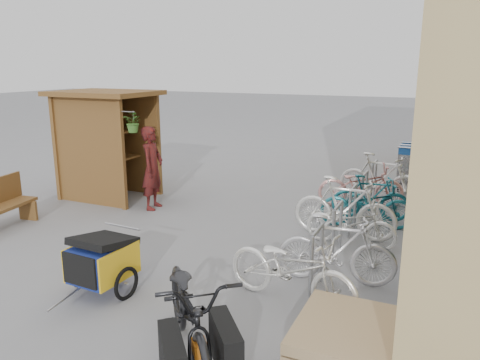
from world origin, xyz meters
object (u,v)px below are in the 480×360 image
at_px(cargo_bike, 190,315).
at_px(bike_7, 380,179).
at_px(bike_0, 291,268).
at_px(bike_6, 361,185).
at_px(bike_1, 336,250).
at_px(bike_3, 345,208).
at_px(bike_5, 371,198).
at_px(child_trailer, 102,259).
at_px(kiosk, 103,129).
at_px(bike_2, 351,223).
at_px(bike_4, 367,204).
at_px(person_kiosk, 152,168).
at_px(shopping_carts, 413,160).
at_px(pallet_stack, 346,342).

distance_m(cargo_bike, bike_7, 6.69).
bearing_deg(cargo_bike, bike_7, 42.62).
relative_size(bike_0, bike_6, 1.03).
bearing_deg(bike_0, bike_1, -12.60).
distance_m(bike_1, bike_3, 1.82).
height_order(cargo_bike, bike_0, cargo_bike).
height_order(bike_1, bike_5, bike_1).
bearing_deg(child_trailer, bike_1, 32.49).
height_order(kiosk, bike_6, kiosk).
bearing_deg(bike_2, bike_5, 0.07).
distance_m(bike_1, bike_2, 1.46).
relative_size(bike_1, bike_7, 0.89).
height_order(child_trailer, bike_5, bike_5).
height_order(bike_4, bike_5, bike_5).
xyz_separation_m(kiosk, bike_1, (5.77, -2.17, -1.06)).
xyz_separation_m(kiosk, child_trailer, (3.02, -3.71, -1.09)).
xyz_separation_m(child_trailer, bike_6, (2.41, 5.32, 0.01)).
bearing_deg(bike_6, child_trailer, 137.41).
height_order(bike_4, bike_6, bike_6).
distance_m(bike_2, bike_4, 1.04).
relative_size(child_trailer, bike_1, 0.88).
bearing_deg(cargo_bike, bike_3, 41.78).
distance_m(child_trailer, cargo_bike, 2.06).
relative_size(kiosk, bike_7, 1.36).
bearing_deg(person_kiosk, kiosk, 68.00).
height_order(child_trailer, bike_4, bike_4).
distance_m(bike_2, bike_7, 2.75).
relative_size(bike_0, bike_1, 1.12).
relative_size(bike_3, bike_5, 1.21).
height_order(shopping_carts, bike_4, shopping_carts).
xyz_separation_m(pallet_stack, bike_1, (-0.51, 1.71, 0.28)).
height_order(cargo_bike, bike_7, cargo_bike).
xyz_separation_m(pallet_stack, bike_4, (-0.51, 4.20, 0.23)).
relative_size(pallet_stack, bike_6, 0.67).
bearing_deg(bike_4, kiosk, 80.37).
height_order(pallet_stack, bike_7, bike_7).
xyz_separation_m(child_trailer, bike_7, (2.73, 5.75, 0.09)).
xyz_separation_m(bike_2, bike_7, (0.07, 2.75, 0.15)).
distance_m(person_kiosk, bike_1, 4.70).
xyz_separation_m(cargo_bike, bike_6, (0.55, 6.21, -0.09)).
bearing_deg(shopping_carts, kiosk, -147.86).
bearing_deg(kiosk, bike_5, 7.94).
height_order(person_kiosk, bike_0, person_kiosk).
bearing_deg(bike_0, bike_6, 11.87).
height_order(bike_2, bike_7, bike_7).
relative_size(bike_2, bike_6, 0.85).
relative_size(child_trailer, bike_7, 0.78).
xyz_separation_m(shopping_carts, cargo_bike, (-1.40, -8.54, -0.09)).
height_order(bike_3, bike_6, bike_3).
bearing_deg(pallet_stack, bike_5, 96.36).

